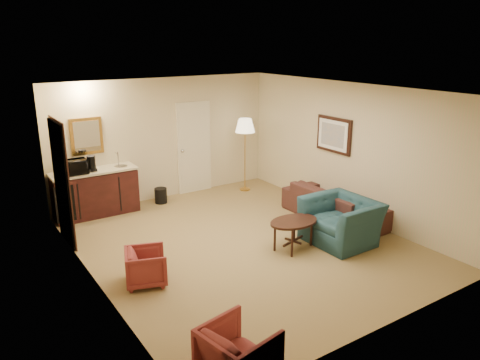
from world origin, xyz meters
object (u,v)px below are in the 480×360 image
at_px(rose_chair_near, 146,265).
at_px(microwave, 73,166).
at_px(coffee_maker, 91,164).
at_px(teal_armchair, 341,214).
at_px(coffee_table, 293,234).
at_px(waste_bin, 161,196).
at_px(wetbar_cabinet, 96,193).
at_px(rose_chair_far, 238,352).
at_px(floor_lamp, 245,155).
at_px(sofa, 334,199).

bearing_deg(rose_chair_near, microwave, 21.77).
bearing_deg(coffee_maker, microwave, 176.90).
relative_size(teal_armchair, coffee_maker, 3.85).
height_order(teal_armchair, coffee_table, teal_armchair).
xyz_separation_m(waste_bin, microwave, (-1.74, -0.01, 0.93)).
height_order(wetbar_cabinet, waste_bin, wetbar_cabinet).
bearing_deg(rose_chair_far, wetbar_cabinet, -13.42).
bearing_deg(floor_lamp, waste_bin, 172.87).
height_order(sofa, waste_bin, sofa).
distance_m(rose_chair_near, waste_bin, 3.45).
bearing_deg(rose_chair_far, coffee_table, -60.29).
xyz_separation_m(coffee_table, coffee_maker, (-2.30, 3.31, 0.82)).
bearing_deg(waste_bin, wetbar_cabinet, 177.03).
distance_m(coffee_table, waste_bin, 3.43).
relative_size(rose_chair_near, coffee_maker, 1.90).
bearing_deg(microwave, rose_chair_far, -89.02).
bearing_deg(coffee_maker, rose_chair_near, -97.90).
xyz_separation_m(rose_chair_far, floor_lamp, (3.60, 5.20, 0.49)).
relative_size(coffee_table, microwave, 1.75).
relative_size(wetbar_cabinet, waste_bin, 5.05).
xyz_separation_m(teal_armchair, floor_lamp, (0.25, 3.30, 0.33)).
relative_size(sofa, coffee_table, 2.50).
bearing_deg(coffee_table, coffee_maker, 124.80).
bearing_deg(floor_lamp, rose_chair_far, -124.70).
distance_m(floor_lamp, microwave, 3.75).
height_order(sofa, coffee_maker, coffee_maker).
bearing_deg(rose_chair_near, rose_chair_far, -160.84).
distance_m(teal_armchair, floor_lamp, 3.33).
bearing_deg(waste_bin, rose_chair_near, -117.66).
relative_size(rose_chair_far, floor_lamp, 0.41).
height_order(microwave, coffee_maker, microwave).
bearing_deg(wetbar_cabinet, coffee_maker, -121.67).
height_order(waste_bin, coffee_maker, coffee_maker).
xyz_separation_m(rose_chair_far, waste_bin, (1.60, 5.45, -0.18)).
distance_m(rose_chair_near, coffee_maker, 3.16).
relative_size(rose_chair_near, waste_bin, 1.77).
bearing_deg(wetbar_cabinet, sofa, -36.84).
distance_m(rose_chair_far, waste_bin, 5.68).
xyz_separation_m(rose_chair_far, microwave, (-0.14, 5.44, 0.74)).
distance_m(teal_armchair, waste_bin, 3.98).
xyz_separation_m(rose_chair_near, coffee_maker, (0.21, 3.05, 0.78)).
bearing_deg(coffee_maker, waste_bin, -3.97).
height_order(wetbar_cabinet, teal_armchair, teal_armchair).
height_order(coffee_table, floor_lamp, floor_lamp).
bearing_deg(floor_lamp, rose_chair_near, -142.09).
bearing_deg(rose_chair_near, coffee_table, -76.67).
xyz_separation_m(sofa, coffee_maker, (-3.79, 2.73, 0.65)).
height_order(teal_armchair, microwave, microwave).
bearing_deg(teal_armchair, waste_bin, -154.15).
height_order(sofa, rose_chair_near, sofa).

